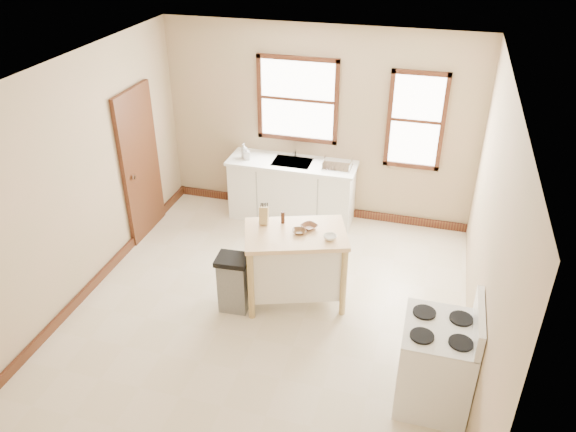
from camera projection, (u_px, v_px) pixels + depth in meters
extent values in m
plane|color=beige|center=(268.00, 311.00, 6.60)|extent=(5.00, 5.00, 0.00)
plane|color=white|center=(262.00, 76.00, 5.19)|extent=(5.00, 5.00, 0.00)
cube|color=tan|center=(318.00, 125.00, 7.98)|extent=(4.50, 0.04, 2.80)
cube|color=tan|center=(78.00, 182.00, 6.42)|extent=(0.04, 5.00, 2.80)
cube|color=tan|center=(489.00, 238.00, 5.38)|extent=(0.04, 5.00, 2.80)
cube|color=#3C1510|center=(140.00, 164.00, 7.67)|extent=(0.06, 0.90, 2.10)
cube|color=#3C1510|center=(315.00, 208.00, 8.63)|extent=(4.50, 0.04, 0.12)
cube|color=#3C1510|center=(100.00, 277.00, 7.08)|extent=(0.04, 5.00, 0.12)
cylinder|color=silver|center=(295.00, 150.00, 8.14)|extent=(0.03, 0.03, 0.22)
imported|color=#B2B2B2|center=(244.00, 151.00, 8.10)|extent=(0.10, 0.10, 0.22)
imported|color=#B2B2B2|center=(247.00, 153.00, 8.07)|extent=(0.11, 0.11, 0.19)
cylinder|color=#3D1E10|center=(283.00, 217.00, 6.48)|extent=(0.06, 0.06, 0.15)
imported|color=brown|center=(299.00, 231.00, 6.32)|extent=(0.19, 0.19, 0.04)
imported|color=brown|center=(309.00, 227.00, 6.41)|extent=(0.24, 0.24, 0.04)
imported|color=white|center=(330.00, 237.00, 6.21)|extent=(0.20, 0.20, 0.05)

